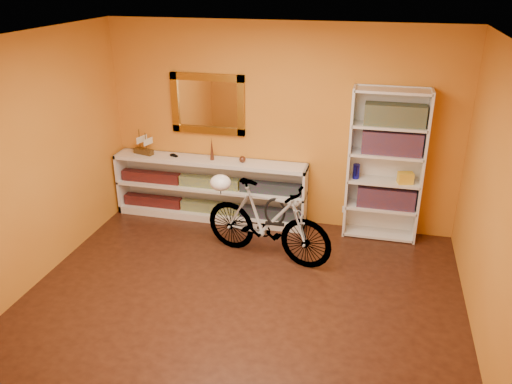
% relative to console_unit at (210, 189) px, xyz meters
% --- Properties ---
extents(floor, '(4.50, 4.00, 0.01)m').
position_rel_console_unit_xyz_m(floor, '(0.91, -1.81, -0.43)').
color(floor, black).
rests_on(floor, ground).
extents(ceiling, '(4.50, 4.00, 0.01)m').
position_rel_console_unit_xyz_m(ceiling, '(0.91, -1.81, 2.18)').
color(ceiling, silver).
rests_on(ceiling, ground).
extents(back_wall, '(4.50, 0.01, 2.60)m').
position_rel_console_unit_xyz_m(back_wall, '(0.91, 0.19, 0.88)').
color(back_wall, orange).
rests_on(back_wall, ground).
extents(left_wall, '(0.01, 4.00, 2.60)m').
position_rel_console_unit_xyz_m(left_wall, '(-1.35, -1.81, 0.88)').
color(left_wall, orange).
rests_on(left_wall, ground).
extents(right_wall, '(0.01, 4.00, 2.60)m').
position_rel_console_unit_xyz_m(right_wall, '(3.16, -1.81, 0.88)').
color(right_wall, orange).
rests_on(right_wall, ground).
extents(gilt_mirror, '(0.98, 0.06, 0.78)m').
position_rel_console_unit_xyz_m(gilt_mirror, '(-0.04, 0.15, 1.12)').
color(gilt_mirror, '#8D6319').
rests_on(gilt_mirror, back_wall).
extents(wall_socket, '(0.09, 0.02, 0.09)m').
position_rel_console_unit_xyz_m(wall_socket, '(1.81, 0.17, -0.17)').
color(wall_socket, silver).
rests_on(wall_socket, back_wall).
extents(console_unit, '(2.60, 0.35, 0.85)m').
position_rel_console_unit_xyz_m(console_unit, '(0.00, 0.00, 0.00)').
color(console_unit, silver).
rests_on(console_unit, floor).
extents(cd_row_lower, '(2.50, 0.13, 0.14)m').
position_rel_console_unit_xyz_m(cd_row_lower, '(-0.00, -0.02, -0.26)').
color(cd_row_lower, black).
rests_on(cd_row_lower, console_unit).
extents(cd_row_upper, '(2.50, 0.13, 0.14)m').
position_rel_console_unit_xyz_m(cd_row_upper, '(-0.00, -0.02, 0.11)').
color(cd_row_upper, navy).
rests_on(cd_row_upper, console_unit).
extents(model_ship, '(0.30, 0.18, 0.34)m').
position_rel_console_unit_xyz_m(model_ship, '(-0.93, 0.00, 0.59)').
color(model_ship, '#3A2710').
rests_on(model_ship, console_unit).
extents(toy_car, '(0.00, 0.00, 0.00)m').
position_rel_console_unit_xyz_m(toy_car, '(-0.49, 0.00, 0.43)').
color(toy_car, black).
rests_on(toy_car, console_unit).
extents(bronze_ornament, '(0.05, 0.05, 0.31)m').
position_rel_console_unit_xyz_m(bronze_ornament, '(0.04, 0.00, 0.58)').
color(bronze_ornament, '#592F1E').
rests_on(bronze_ornament, console_unit).
extents(decorative_orb, '(0.08, 0.08, 0.08)m').
position_rel_console_unit_xyz_m(decorative_orb, '(0.45, 0.00, 0.47)').
color(decorative_orb, '#592F1E').
rests_on(decorative_orb, console_unit).
extents(bookcase, '(0.90, 0.30, 1.90)m').
position_rel_console_unit_xyz_m(bookcase, '(2.25, 0.03, 0.52)').
color(bookcase, silver).
rests_on(bookcase, floor).
extents(book_row_a, '(0.70, 0.22, 0.26)m').
position_rel_console_unit_xyz_m(book_row_a, '(2.30, 0.03, 0.12)').
color(book_row_a, maroon).
rests_on(book_row_a, bookcase).
extents(book_row_b, '(0.70, 0.22, 0.28)m').
position_rel_console_unit_xyz_m(book_row_b, '(2.30, 0.03, 0.83)').
color(book_row_b, maroon).
rests_on(book_row_b, bookcase).
extents(book_row_c, '(0.70, 0.22, 0.25)m').
position_rel_console_unit_xyz_m(book_row_c, '(2.30, 0.03, 1.16)').
color(book_row_c, '#194F58').
rests_on(book_row_c, bookcase).
extents(travel_mug, '(0.08, 0.08, 0.18)m').
position_rel_console_unit_xyz_m(travel_mug, '(1.91, 0.01, 0.43)').
color(travel_mug, '#161593').
rests_on(travel_mug, bookcase).
extents(red_tin, '(0.13, 0.13, 0.16)m').
position_rel_console_unit_xyz_m(red_tin, '(2.05, 0.06, 1.12)').
color(red_tin, maroon).
rests_on(red_tin, bookcase).
extents(yellow_bag, '(0.20, 0.16, 0.14)m').
position_rel_console_unit_xyz_m(yellow_bag, '(2.50, -0.01, 0.41)').
color(yellow_bag, gold).
rests_on(yellow_bag, bookcase).
extents(bicycle, '(0.79, 1.67, 0.95)m').
position_rel_console_unit_xyz_m(bicycle, '(0.98, -0.85, 0.05)').
color(bicycle, silver).
rests_on(bicycle, floor).
extents(helmet, '(0.25, 0.24, 0.19)m').
position_rel_console_unit_xyz_m(helmet, '(0.37, -0.70, 0.41)').
color(helmet, white).
rests_on(helmet, bicycle).
extents(u_lock, '(0.25, 0.03, 0.25)m').
position_rel_console_unit_xyz_m(u_lock, '(1.07, -0.87, 0.19)').
color(u_lock, black).
rests_on(u_lock, bicycle).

